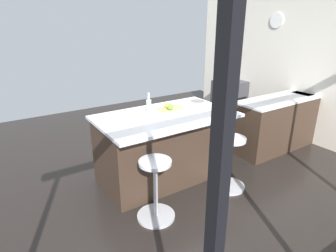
# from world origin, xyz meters

# --- Properties ---
(ground_plane) EXTENTS (7.68, 7.68, 0.00)m
(ground_plane) POSITION_xyz_m (0.00, 0.00, 0.00)
(ground_plane) COLOR black
(interior_partition_left) EXTENTS (0.15, 5.08, 2.65)m
(interior_partition_left) POSITION_xyz_m (-2.96, -0.00, 1.33)
(interior_partition_left) COLOR silver
(interior_partition_left) RESTS_ON ground_plane
(sink_cabinet) EXTENTS (2.51, 0.60, 1.18)m
(sink_cabinet) POSITION_xyz_m (-2.61, 0.29, 0.46)
(sink_cabinet) COLOR #38281E
(sink_cabinet) RESTS_ON ground_plane
(oven_range) EXTENTS (0.60, 0.61, 0.87)m
(oven_range) POSITION_xyz_m (-2.61, -1.31, 0.43)
(oven_range) COLOR #38383D
(oven_range) RESTS_ON ground_plane
(kitchen_island) EXTENTS (1.83, 1.09, 0.96)m
(kitchen_island) POSITION_xyz_m (0.01, 0.07, 0.48)
(kitchen_island) COLOR #38281E
(kitchen_island) RESTS_ON ground_plane
(stool_by_window) EXTENTS (0.44, 0.44, 0.73)m
(stool_by_window) POSITION_xyz_m (-0.56, 0.79, 0.34)
(stool_by_window) COLOR #B7B7BC
(stool_by_window) RESTS_ON ground_plane
(stool_middle) EXTENTS (0.44, 0.44, 0.73)m
(stool_middle) POSITION_xyz_m (0.59, 0.79, 0.34)
(stool_middle) COLOR #B7B7BC
(stool_middle) RESTS_ON ground_plane
(cutting_board) EXTENTS (0.36, 0.24, 0.02)m
(cutting_board) POSITION_xyz_m (-0.18, -0.06, 0.97)
(cutting_board) COLOR tan
(cutting_board) RESTS_ON kitchen_island
(apple_yellow) EXTENTS (0.08, 0.08, 0.08)m
(apple_yellow) POSITION_xyz_m (-0.14, -0.08, 1.02)
(apple_yellow) COLOR gold
(apple_yellow) RESTS_ON cutting_board
(apple_green) EXTENTS (0.08, 0.08, 0.08)m
(apple_green) POSITION_xyz_m (-0.12, 0.02, 1.02)
(apple_green) COLOR #609E2D
(apple_green) RESTS_ON cutting_board
(water_bottle) EXTENTS (0.06, 0.06, 0.31)m
(water_bottle) POSITION_xyz_m (0.23, 0.03, 1.08)
(water_bottle) COLOR silver
(water_bottle) RESTS_ON kitchen_island
(fruit_bowl) EXTENTS (0.26, 0.26, 0.07)m
(fruit_bowl) POSITION_xyz_m (-0.60, 0.01, 1.00)
(fruit_bowl) COLOR silver
(fruit_bowl) RESTS_ON kitchen_island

